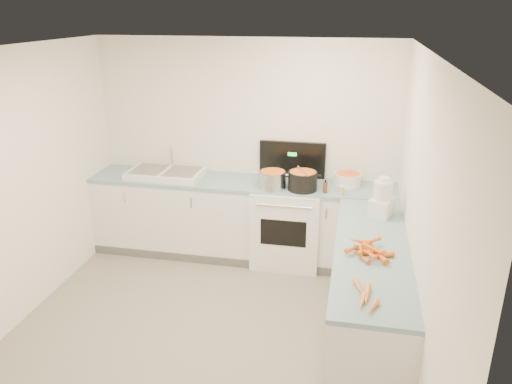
% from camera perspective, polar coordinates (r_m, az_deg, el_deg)
% --- Properties ---
extents(floor, '(3.50, 4.00, 0.00)m').
position_cam_1_polar(floor, '(4.67, -6.60, -16.67)').
color(floor, gray).
rests_on(floor, ground).
extents(ceiling, '(3.50, 4.00, 0.00)m').
position_cam_1_polar(ceiling, '(3.74, -8.20, 15.52)').
color(ceiling, white).
rests_on(ceiling, ground).
extents(wall_back, '(3.50, 0.00, 2.50)m').
position_cam_1_polar(wall_back, '(5.87, -1.11, 5.06)').
color(wall_back, white).
rests_on(wall_back, ground).
extents(wall_left, '(0.00, 4.00, 2.50)m').
position_cam_1_polar(wall_left, '(4.88, -27.21, -0.54)').
color(wall_left, white).
rests_on(wall_left, ground).
extents(wall_right, '(0.00, 4.00, 2.50)m').
position_cam_1_polar(wall_right, '(3.88, 18.07, -4.32)').
color(wall_right, white).
rests_on(wall_right, ground).
extents(counter_back, '(3.50, 0.62, 0.94)m').
position_cam_1_polar(counter_back, '(5.85, -1.70, -3.09)').
color(counter_back, white).
rests_on(counter_back, ground).
extents(counter_right, '(0.62, 2.20, 0.94)m').
position_cam_1_polar(counter_right, '(4.48, 12.71, -11.56)').
color(counter_right, white).
rests_on(counter_right, ground).
extents(stove, '(0.76, 0.65, 1.36)m').
position_cam_1_polar(stove, '(5.74, 3.62, -3.55)').
color(stove, white).
rests_on(stove, ground).
extents(sink, '(0.86, 0.52, 0.31)m').
position_cam_1_polar(sink, '(5.93, -10.25, 2.15)').
color(sink, white).
rests_on(sink, counter_back).
extents(steel_pot, '(0.32, 0.32, 0.22)m').
position_cam_1_polar(steel_pot, '(5.43, 1.90, 1.30)').
color(steel_pot, silver).
rests_on(steel_pot, stove).
extents(black_pot, '(0.33, 0.33, 0.22)m').
position_cam_1_polar(black_pot, '(5.40, 5.34, 1.18)').
color(black_pot, black).
rests_on(black_pot, stove).
extents(wooden_spoon, '(0.16, 0.32, 0.01)m').
position_cam_1_polar(wooden_spoon, '(5.36, 5.38, 2.41)').
color(wooden_spoon, '#AD7A47').
rests_on(wooden_spoon, black_pot).
extents(mixing_bowl, '(0.29, 0.29, 0.14)m').
position_cam_1_polar(mixing_bowl, '(5.62, 10.43, 1.43)').
color(mixing_bowl, white).
rests_on(mixing_bowl, counter_back).
extents(extract_bottle, '(0.05, 0.05, 0.12)m').
position_cam_1_polar(extract_bottle, '(5.35, 7.92, 0.51)').
color(extract_bottle, '#593319').
rests_on(extract_bottle, counter_back).
extents(spice_jar, '(0.05, 0.05, 0.09)m').
position_cam_1_polar(spice_jar, '(5.32, 9.75, 0.11)').
color(spice_jar, '#E5B266').
rests_on(spice_jar, counter_back).
extents(food_processor, '(0.26, 0.28, 0.38)m').
position_cam_1_polar(food_processor, '(4.84, 14.21, -0.80)').
color(food_processor, white).
rests_on(food_processor, counter_right).
extents(carrot_pile, '(0.40, 0.40, 0.08)m').
position_cam_1_polar(carrot_pile, '(4.12, 12.85, -6.55)').
color(carrot_pile, orange).
rests_on(carrot_pile, counter_right).
extents(peeled_carrots, '(0.19, 0.42, 0.04)m').
position_cam_1_polar(peeled_carrots, '(3.54, 12.39, -11.57)').
color(peeled_carrots, orange).
rests_on(peeled_carrots, counter_right).
extents(peelings, '(0.15, 0.19, 0.01)m').
position_cam_1_polar(peelings, '(5.94, -11.98, 2.46)').
color(peelings, tan).
rests_on(peelings, sink).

